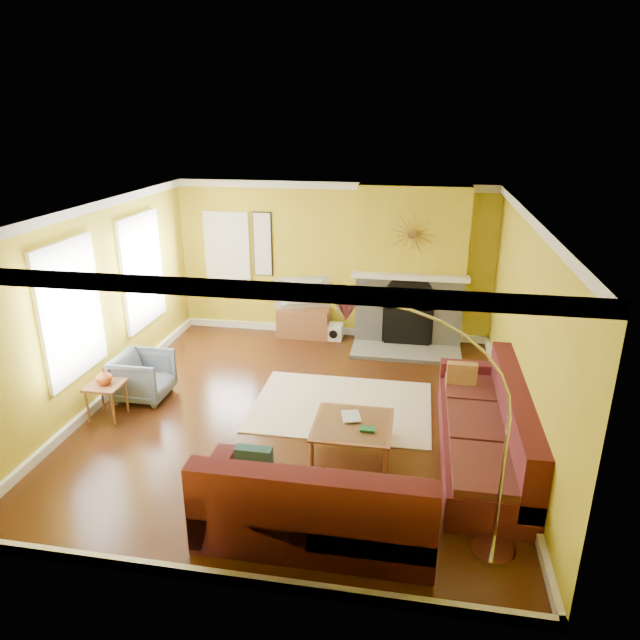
% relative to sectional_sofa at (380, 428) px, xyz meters
% --- Properties ---
extents(floor, '(5.50, 6.00, 0.02)m').
position_rel_sectional_sofa_xyz_m(floor, '(-1.15, 0.96, -0.46)').
color(floor, '#542911').
rests_on(floor, ground).
extents(ceiling, '(5.50, 6.00, 0.02)m').
position_rel_sectional_sofa_xyz_m(ceiling, '(-1.15, 0.96, 2.26)').
color(ceiling, white).
rests_on(ceiling, ground).
extents(wall_back, '(5.50, 0.02, 2.70)m').
position_rel_sectional_sofa_xyz_m(wall_back, '(-1.15, 3.97, 0.90)').
color(wall_back, gold).
rests_on(wall_back, ground).
extents(wall_front, '(5.50, 0.02, 2.70)m').
position_rel_sectional_sofa_xyz_m(wall_front, '(-1.15, -2.05, 0.90)').
color(wall_front, gold).
rests_on(wall_front, ground).
extents(wall_left, '(0.02, 6.00, 2.70)m').
position_rel_sectional_sofa_xyz_m(wall_left, '(-3.91, 0.96, 0.90)').
color(wall_left, gold).
rests_on(wall_left, ground).
extents(wall_right, '(0.02, 6.00, 2.70)m').
position_rel_sectional_sofa_xyz_m(wall_right, '(1.61, 0.96, 0.90)').
color(wall_right, gold).
rests_on(wall_right, ground).
extents(baseboard, '(5.50, 6.00, 0.12)m').
position_rel_sectional_sofa_xyz_m(baseboard, '(-1.15, 0.96, -0.39)').
color(baseboard, white).
rests_on(baseboard, floor).
extents(crown_molding, '(5.50, 6.00, 0.12)m').
position_rel_sectional_sofa_xyz_m(crown_molding, '(-1.15, 0.96, 2.19)').
color(crown_molding, white).
rests_on(crown_molding, ceiling).
extents(window_left_near, '(0.06, 1.22, 1.72)m').
position_rel_sectional_sofa_xyz_m(window_left_near, '(-3.87, 2.26, 1.05)').
color(window_left_near, white).
rests_on(window_left_near, wall_left).
extents(window_left_far, '(0.06, 1.22, 1.72)m').
position_rel_sectional_sofa_xyz_m(window_left_far, '(-3.87, 0.36, 1.05)').
color(window_left_far, white).
rests_on(window_left_far, wall_left).
extents(window_back, '(0.82, 0.06, 1.22)m').
position_rel_sectional_sofa_xyz_m(window_back, '(-3.05, 3.92, 1.10)').
color(window_back, white).
rests_on(window_back, wall_back).
extents(wall_art, '(0.34, 0.04, 1.14)m').
position_rel_sectional_sofa_xyz_m(wall_art, '(-2.40, 3.93, 1.15)').
color(wall_art, white).
rests_on(wall_art, wall_back).
extents(fireplace, '(1.80, 0.40, 2.70)m').
position_rel_sectional_sofa_xyz_m(fireplace, '(0.20, 3.76, 0.90)').
color(fireplace, '#999690').
rests_on(fireplace, floor).
extents(mantel, '(1.92, 0.22, 0.08)m').
position_rel_sectional_sofa_xyz_m(mantel, '(0.20, 3.52, 0.80)').
color(mantel, white).
rests_on(mantel, fireplace).
extents(hearth, '(1.80, 0.70, 0.06)m').
position_rel_sectional_sofa_xyz_m(hearth, '(0.20, 3.21, -0.42)').
color(hearth, '#999690').
rests_on(hearth, floor).
extents(sunburst, '(0.70, 0.04, 0.70)m').
position_rel_sectional_sofa_xyz_m(sunburst, '(0.20, 3.53, 1.50)').
color(sunburst, olive).
rests_on(sunburst, fireplace).
extents(rug, '(2.40, 1.80, 0.02)m').
position_rel_sectional_sofa_xyz_m(rug, '(-0.60, 1.24, -0.44)').
color(rug, beige).
rests_on(rug, floor).
extents(sectional_sofa, '(3.19, 3.48, 0.90)m').
position_rel_sectional_sofa_xyz_m(sectional_sofa, '(0.00, 0.00, 0.00)').
color(sectional_sofa, '#5B1D22').
rests_on(sectional_sofa, floor).
extents(coffee_table, '(0.92, 0.92, 0.36)m').
position_rel_sectional_sofa_xyz_m(coffee_table, '(-0.33, 0.21, -0.27)').
color(coffee_table, white).
rests_on(coffee_table, floor).
extents(media_console, '(0.92, 0.41, 0.50)m').
position_rel_sectional_sofa_xyz_m(media_console, '(-1.64, 3.73, -0.20)').
color(media_console, '#925935').
rests_on(media_console, floor).
extents(tv, '(0.97, 0.46, 0.57)m').
position_rel_sectional_sofa_xyz_m(tv, '(-1.64, 3.73, 0.34)').
color(tv, black).
rests_on(tv, media_console).
extents(subwoofer, '(0.28, 0.28, 0.28)m').
position_rel_sectional_sofa_xyz_m(subwoofer, '(-1.07, 3.68, -0.31)').
color(subwoofer, white).
rests_on(subwoofer, floor).
extents(armchair, '(0.72, 0.70, 0.65)m').
position_rel_sectional_sofa_xyz_m(armchair, '(-3.37, 1.04, -0.12)').
color(armchair, slate).
rests_on(armchair, floor).
extents(side_table, '(0.44, 0.44, 0.48)m').
position_rel_sectional_sofa_xyz_m(side_table, '(-3.59, 0.43, -0.21)').
color(side_table, '#925935').
rests_on(side_table, floor).
extents(vase, '(0.21, 0.21, 0.22)m').
position_rel_sectional_sofa_xyz_m(vase, '(-3.59, 0.43, 0.14)').
color(vase, '#CF6022').
rests_on(vase, side_table).
extents(book, '(0.28, 0.33, 0.03)m').
position_rel_sectional_sofa_xyz_m(book, '(-0.47, 0.31, -0.07)').
color(book, white).
rests_on(book, coffee_table).
extents(arc_lamp, '(1.47, 0.36, 2.34)m').
position_rel_sectional_sofa_xyz_m(arc_lamp, '(0.49, -1.25, 0.72)').
color(arc_lamp, silver).
rests_on(arc_lamp, floor).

